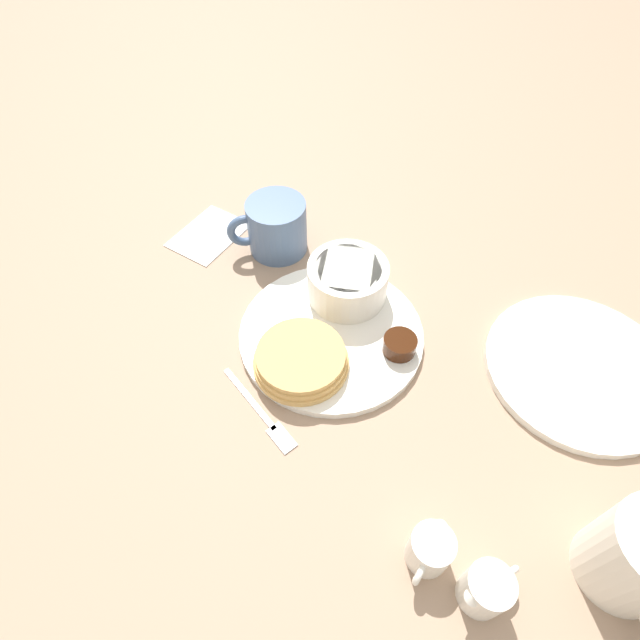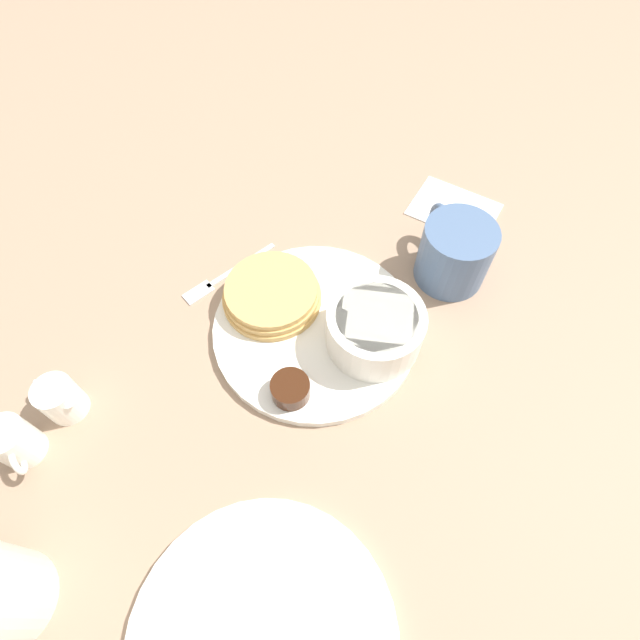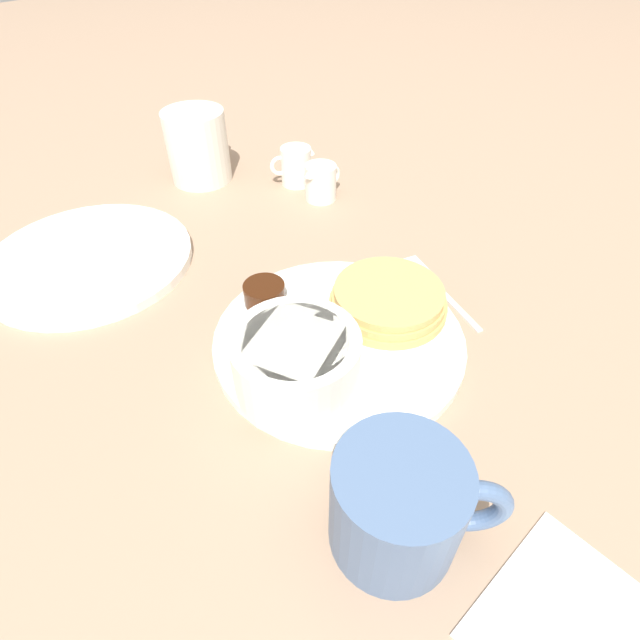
{
  "view_description": "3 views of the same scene",
  "coord_description": "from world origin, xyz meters",
  "views": [
    {
      "loc": [
        -0.36,
        -0.21,
        0.57
      ],
      "look_at": [
        -0.0,
        0.02,
        0.03
      ],
      "focal_mm": 28.0,
      "sensor_mm": 36.0,
      "label": 1
    },
    {
      "loc": [
        0.17,
        -0.27,
        0.55
      ],
      "look_at": [
        0.0,
        0.0,
        0.02
      ],
      "focal_mm": 28.0,
      "sensor_mm": 36.0,
      "label": 2
    },
    {
      "loc": [
        0.26,
        0.25,
        0.37
      ],
      "look_at": [
        0.02,
        -0.01,
        0.04
      ],
      "focal_mm": 28.0,
      "sensor_mm": 36.0,
      "label": 3
    }
  ],
  "objects": [
    {
      "name": "pancake_stack",
      "position": [
        -0.07,
        0.01,
        0.03
      ],
      "size": [
        0.13,
        0.13,
        0.03
      ],
      "color": "tan",
      "rests_on": "plate"
    },
    {
      "name": "napkin",
      "position": [
        0.07,
        0.28,
        0.0
      ],
      "size": [
        0.12,
        0.09,
        0.0
      ],
      "color": "white",
      "rests_on": "ground_plane"
    },
    {
      "name": "bowl",
      "position": [
        0.07,
        0.02,
        0.04
      ],
      "size": [
        0.12,
        0.12,
        0.06
      ],
      "color": "white",
      "rests_on": "plate"
    },
    {
      "name": "fork",
      "position": [
        -0.15,
        0.0,
        0.0
      ],
      "size": [
        0.06,
        0.14,
        0.0
      ],
      "color": "silver",
      "rests_on": "ground_plane"
    },
    {
      "name": "creamer_pitcher_near",
      "position": [
        -0.19,
        -0.23,
        0.03
      ],
      "size": [
        0.07,
        0.05,
        0.05
      ],
      "color": "white",
      "rests_on": "ground_plane"
    },
    {
      "name": "syrup_cup",
      "position": [
        0.02,
        -0.09,
        0.02
      ],
      "size": [
        0.05,
        0.05,
        0.02
      ],
      "color": "#38190A",
      "rests_on": "plate"
    },
    {
      "name": "plate",
      "position": [
        0.0,
        0.0,
        0.01
      ],
      "size": [
        0.26,
        0.26,
        0.01
      ],
      "color": "white",
      "rests_on": "ground_plane"
    },
    {
      "name": "butter_ramekin",
      "position": [
        0.1,
        0.01,
        0.03
      ],
      "size": [
        0.04,
        0.04,
        0.04
      ],
      "color": "white",
      "rests_on": "plate"
    },
    {
      "name": "ground_plane",
      "position": [
        0.0,
        0.0,
        0.0
      ],
      "size": [
        4.0,
        4.0,
        0.0
      ],
      "primitive_type": "plane",
      "color": "#9E7F66"
    },
    {
      "name": "far_plate",
      "position": [
        0.13,
        -0.31,
        0.01
      ],
      "size": [
        0.25,
        0.25,
        0.01
      ],
      "color": "white",
      "rests_on": "ground_plane"
    },
    {
      "name": "coffee_mug",
      "position": [
        0.11,
        0.17,
        0.04
      ],
      "size": [
        0.11,
        0.11,
        0.09
      ],
      "color": "slate",
      "rests_on": "ground_plane"
    },
    {
      "name": "creamer_pitcher_far",
      "position": [
        -0.2,
        -0.29,
        0.03
      ],
      "size": [
        0.06,
        0.05,
        0.06
      ],
      "color": "white",
      "rests_on": "ground_plane"
    }
  ]
}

